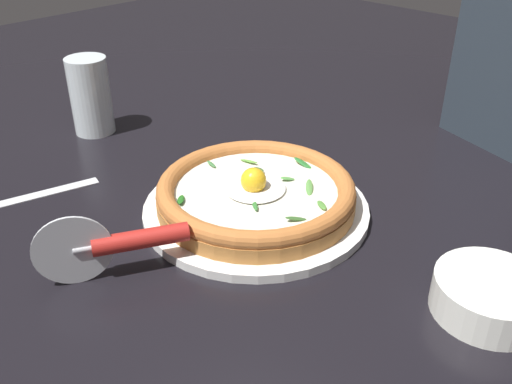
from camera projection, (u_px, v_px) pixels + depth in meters
name	position (u px, v px, depth m)	size (l,w,h in m)	color
ground_plane	(251.00, 210.00, 0.79)	(2.40, 2.40, 0.03)	black
pizza_plate	(256.00, 209.00, 0.76)	(0.30, 0.30, 0.01)	white
pizza	(256.00, 192.00, 0.74)	(0.26, 0.26, 0.06)	#B47335
side_bowl	(490.00, 296.00, 0.58)	(0.12, 0.12, 0.04)	white
pizza_cutter	(120.00, 243.00, 0.62)	(0.16, 0.09, 0.09)	silver
drinking_glass	(91.00, 101.00, 0.96)	(0.07, 0.07, 0.13)	silver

